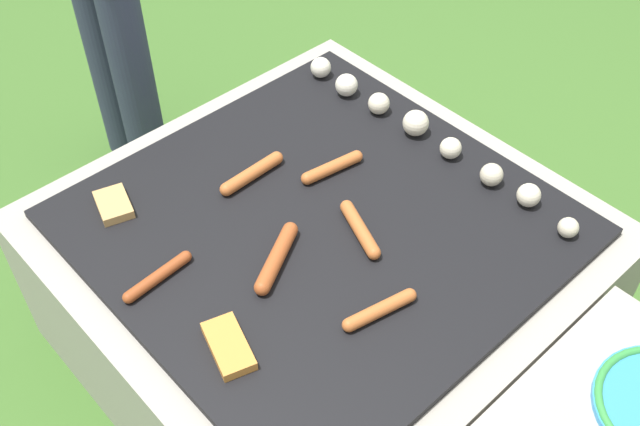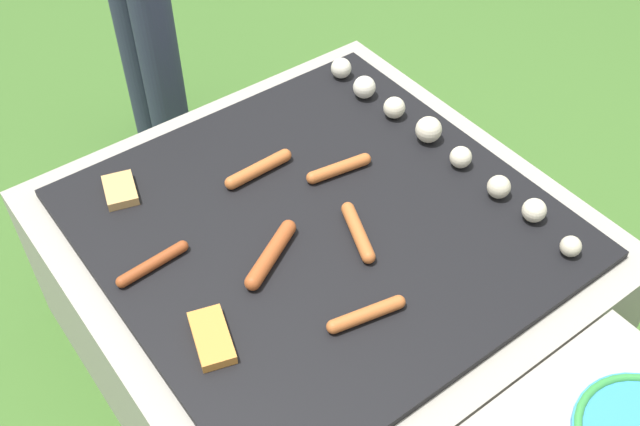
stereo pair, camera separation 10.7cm
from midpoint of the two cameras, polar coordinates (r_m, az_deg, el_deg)
ground_plane at (r=1.86m, az=1.67°, el=-9.80°), size 14.00×14.00×0.00m
grill at (r=1.69m, az=1.83°, el=-5.69°), size 0.98×0.98×0.43m
sausage_front_right at (r=1.44m, az=-1.63°, el=-3.22°), size 0.11×0.17×0.03m
sausage_front_left at (r=1.45m, az=-10.57°, el=-3.90°), size 0.03×0.16×0.02m
sausage_back_center at (r=1.61m, az=-2.81°, el=3.32°), size 0.03×0.17×0.03m
sausage_back_right at (r=1.36m, az=5.83°, el=-7.77°), size 0.05×0.15×0.03m
sausage_back_left at (r=1.49m, az=4.97°, el=-1.53°), size 0.15×0.08×0.03m
sausage_front_center at (r=1.62m, az=3.36°, el=3.35°), size 0.05×0.15×0.03m
bread_slice_center at (r=1.61m, az=-13.16°, el=1.64°), size 0.11×0.09×0.02m
bread_slice_left at (r=1.33m, az=-5.95°, el=-9.51°), size 0.13×0.09×0.02m
mushroom_row at (r=1.70m, az=10.30°, el=5.78°), size 0.78×0.07×0.06m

